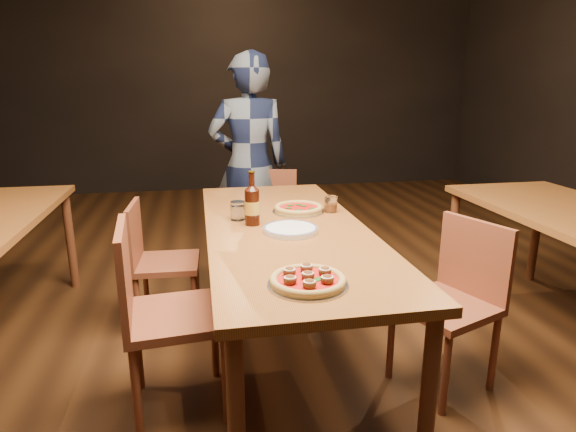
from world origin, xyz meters
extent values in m
plane|color=black|center=(0.00, 0.00, 0.00)|extent=(9.00, 9.00, 0.00)
plane|color=black|center=(0.00, 4.50, 1.50)|extent=(7.00, 0.00, 7.00)
cube|color=brown|center=(0.00, 0.00, 0.73)|extent=(0.80, 2.00, 0.04)
cylinder|color=#572C19|center=(-0.34, -0.94, 0.35)|extent=(0.06, 0.06, 0.71)
cylinder|color=#572C19|center=(-0.34, 0.94, 0.35)|extent=(0.06, 0.06, 0.71)
cylinder|color=#572C19|center=(0.34, -0.94, 0.35)|extent=(0.06, 0.06, 0.71)
cylinder|color=#572C19|center=(0.34, 0.94, 0.35)|extent=(0.06, 0.06, 0.71)
cylinder|color=#572C19|center=(-1.36, 1.24, 0.35)|extent=(0.06, 0.06, 0.71)
cylinder|color=#572C19|center=(1.36, 0.74, 0.35)|extent=(0.06, 0.06, 0.71)
cylinder|color=#572C19|center=(2.04, 0.74, 0.35)|extent=(0.06, 0.06, 0.71)
cylinder|color=#B7B7BF|center=(-0.06, -0.73, 0.75)|extent=(0.29, 0.29, 0.01)
cylinder|color=tan|center=(-0.06, -0.73, 0.76)|extent=(0.27, 0.27, 0.02)
torus|color=tan|center=(-0.06, -0.73, 0.77)|extent=(0.28, 0.28, 0.03)
cylinder|color=maroon|center=(-0.06, -0.73, 0.77)|extent=(0.22, 0.22, 0.00)
cylinder|color=#B7B7BF|center=(0.12, 0.28, 0.75)|extent=(0.29, 0.29, 0.01)
cylinder|color=tan|center=(0.12, 0.28, 0.76)|extent=(0.27, 0.27, 0.02)
torus|color=tan|center=(0.12, 0.28, 0.77)|extent=(0.27, 0.27, 0.03)
cylinder|color=maroon|center=(0.12, 0.28, 0.78)|extent=(0.21, 0.21, 0.00)
cylinder|color=white|center=(0.00, -0.09, 0.76)|extent=(0.26, 0.26, 0.03)
cylinder|color=black|center=(-0.16, 0.07, 0.84)|extent=(0.07, 0.07, 0.18)
cylinder|color=black|center=(-0.16, 0.07, 0.98)|extent=(0.03, 0.03, 0.09)
cylinder|color=gold|center=(-0.16, 0.07, 0.84)|extent=(0.08, 0.08, 0.07)
cylinder|color=white|center=(-0.23, 0.18, 0.80)|extent=(0.08, 0.08, 0.10)
cylinder|color=#974511|center=(0.30, 0.24, 0.80)|extent=(0.07, 0.07, 0.09)
imported|color=black|center=(-0.04, 1.37, 0.84)|extent=(0.62, 0.41, 1.68)
camera|label=1|loc=(-0.42, -2.29, 1.45)|focal=30.00mm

